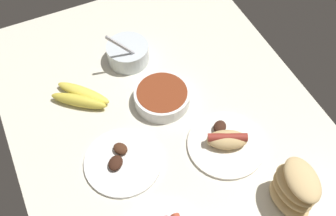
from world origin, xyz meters
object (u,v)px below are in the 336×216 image
(bowl_chili, at_px, (162,96))
(bread_stack, at_px, (295,189))
(bowl_coleslaw, at_px, (128,52))
(plate_hotdog_assembled, at_px, (226,142))
(plate_grilled_meat, at_px, (122,161))
(banana_bunch, at_px, (81,97))

(bowl_chili, height_order, bread_stack, bread_stack)
(bowl_chili, xyz_separation_m, bowl_coleslaw, (-0.20, -0.03, 0.01))
(bowl_chili, relative_size, plate_hotdog_assembled, 0.77)
(plate_grilled_meat, height_order, bread_stack, bread_stack)
(plate_hotdog_assembled, bearing_deg, bowl_coleslaw, -162.70)
(bowl_chili, distance_m, bowl_coleslaw, 0.21)
(bowl_coleslaw, height_order, banana_bunch, bowl_coleslaw)
(plate_grilled_meat, height_order, plate_hotdog_assembled, plate_hotdog_assembled)
(plate_grilled_meat, bearing_deg, bowl_chili, 127.84)
(bowl_coleslaw, distance_m, banana_bunch, 0.22)
(plate_hotdog_assembled, xyz_separation_m, banana_bunch, (-0.33, -0.33, 0.00))
(bowl_chili, distance_m, plate_grilled_meat, 0.24)
(bread_stack, xyz_separation_m, plate_hotdog_assembled, (-0.22, -0.07, -0.05))
(plate_hotdog_assembled, bearing_deg, banana_bunch, -135.00)
(bread_stack, distance_m, banana_bunch, 0.67)
(plate_grilled_meat, bearing_deg, bowl_coleslaw, 155.63)
(bowl_coleslaw, height_order, plate_hotdog_assembled, bowl_coleslaw)
(banana_bunch, bearing_deg, plate_hotdog_assembled, 45.00)
(bowl_coleslaw, bearing_deg, banana_bunch, -63.65)
(bowl_chili, height_order, plate_hotdog_assembled, plate_hotdog_assembled)
(plate_hotdog_assembled, bearing_deg, plate_grilled_meat, -103.84)
(plate_grilled_meat, relative_size, plate_hotdog_assembled, 0.97)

